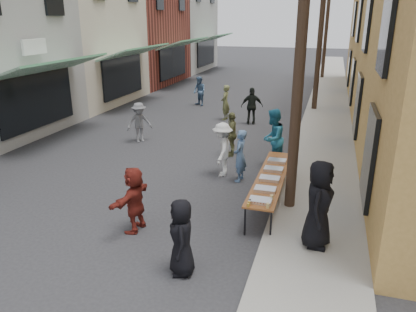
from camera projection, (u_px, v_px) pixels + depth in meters
The scene contains 27 objects.
ground at pixel (76, 242), 8.89m from camera, with size 120.00×120.00×0.00m, color #28282B.
sidewalk at pixel (328, 110), 21.08m from camera, with size 2.20×60.00×0.10m, color gray.
storefront_row at pixel (70, 26), 23.81m from camera, with size 8.00×37.00×9.00m.
utility_pole_near at pixel (302, 25), 8.96m from camera, with size 0.26×0.26×9.00m, color #2D2116.
utility_pole_mid at pixel (322, 20), 19.81m from camera, with size 0.26×0.26×9.00m, color #2D2116.
utility_pole_far at pixel (327, 19), 30.66m from camera, with size 0.26×0.26×9.00m, color #2D2116.
serving_table at pixel (271, 177), 10.56m from camera, with size 0.70×4.00×0.75m.
catering_tray_sausage at pixel (260, 201), 9.04m from camera, with size 0.50×0.33×0.08m, color maroon.
catering_tray_foil_b at pixel (265, 189), 9.63m from camera, with size 0.50×0.33×0.08m, color #B2B2B7.
catering_tray_buns at pixel (270, 179), 10.26m from camera, with size 0.50×0.33×0.08m, color tan.
catering_tray_foil_d at pixel (274, 169), 10.89m from camera, with size 0.50×0.33×0.08m, color #B2B2B7.
catering_tray_buns_end at pixel (277, 161), 11.53m from camera, with size 0.50×0.33×0.08m, color tan.
condiment_jar_a at pixel (248, 205), 8.83m from camera, with size 0.07×0.07×0.08m, color #A57F26.
condiment_jar_b at pixel (249, 203), 8.92m from camera, with size 0.07×0.07×0.08m, color #A57F26.
condiment_jar_c at pixel (250, 201), 9.01m from camera, with size 0.07×0.07×0.08m, color #A57F26.
cup_stack at pixel (268, 206), 8.75m from camera, with size 0.08×0.08×0.12m, color tan.
guest_front_a at pixel (182, 237), 7.59m from camera, with size 0.75×0.49×1.53m, color black.
guest_front_b at pixel (240, 156), 11.95m from camera, with size 0.57×0.38×1.57m, color #4E6D97.
guest_front_c at pixel (273, 139), 13.00m from camera, with size 0.94×0.73×1.93m, color teal.
guest_front_d at pixel (222, 150), 12.35m from camera, with size 1.08×0.62×1.67m, color silver.
guest_front_e at pixel (232, 134), 14.15m from camera, with size 0.92×0.38×1.57m, color brown.
guest_queue_back at pixel (134, 199), 9.15m from camera, with size 1.43×0.46×1.54m, color maroon.
server at pixel (319, 204), 8.29m from camera, with size 0.92×0.60×1.89m, color black.
passerby_left at pixel (139, 122), 15.74m from camera, with size 1.00×0.58×1.55m, color slate.
passerby_mid at pixel (252, 106), 18.30m from camera, with size 0.98×0.41×1.68m, color black.
passerby_right at pixel (225, 103), 19.11m from camera, with size 0.60×0.39×1.65m, color #60663B.
passerby_far at pixel (199, 91), 22.14m from camera, with size 0.78×0.60×1.60m, color #4A6A8F.
Camera 1 is at (5.03, -6.62, 4.69)m, focal length 35.00 mm.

